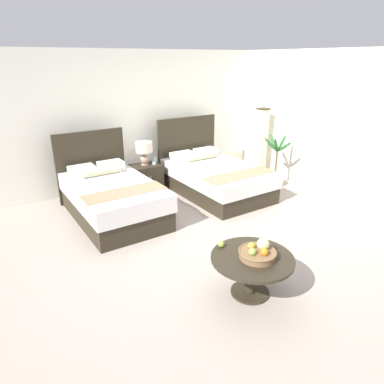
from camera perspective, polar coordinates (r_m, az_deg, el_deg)
ground_plane at (r=5.18m, az=3.68°, el=-7.29°), size 9.38×9.21×0.02m
wall_back at (r=7.11m, az=-9.54°, el=11.67°), size 9.38×0.12×2.63m
wall_side_right at (r=7.00m, az=21.92°, el=10.31°), size 0.12×4.81×2.63m
bed_near_window at (r=5.80m, az=-13.12°, el=-0.81°), size 1.28×2.07×1.27m
bed_near_corner at (r=6.70m, az=3.64°, el=2.54°), size 1.41×2.16×1.34m
nightstand at (r=6.86m, az=-7.61°, el=2.34°), size 0.58×0.47×0.53m
table_lamp at (r=6.71m, az=-7.91°, el=6.94°), size 0.32×0.32×0.45m
vase at (r=6.79m, az=-6.26°, el=5.20°), size 0.08×0.08×0.15m
coffee_table at (r=3.88m, az=9.85°, el=-11.84°), size 0.90×0.90×0.47m
fruit_bowl at (r=3.80m, az=10.87°, el=-9.75°), size 0.41×0.41×0.20m
loose_apple at (r=3.94m, az=4.85°, el=-8.57°), size 0.08×0.08×0.08m
floor_lamp_corner at (r=7.77m, az=11.35°, el=8.02°), size 0.23×0.23×1.48m
potted_palm at (r=7.23m, az=13.59°, el=3.30°), size 0.53×0.60×1.06m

